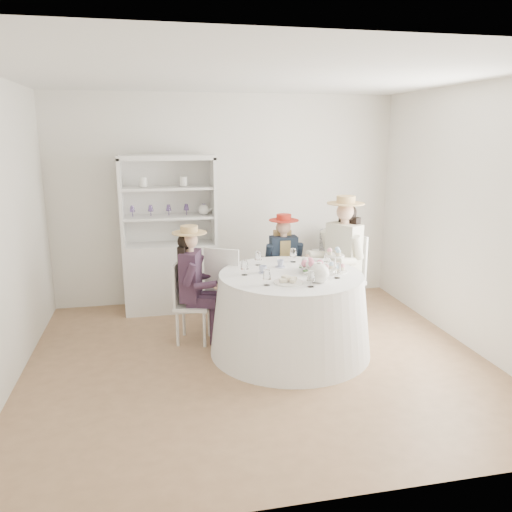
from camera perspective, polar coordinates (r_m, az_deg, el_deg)
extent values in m
plane|color=#8E6847|center=(5.09, 0.23, -11.82)|extent=(4.50, 4.50, 0.00)
plane|color=white|center=(4.61, 0.27, 20.01)|extent=(4.50, 4.50, 0.00)
plane|color=white|center=(6.61, -3.37, 6.41)|extent=(4.50, 0.00, 4.50)
plane|color=white|center=(2.80, 8.80, -4.15)|extent=(4.50, 0.00, 4.50)
plane|color=white|center=(5.58, 23.55, 3.88)|extent=(0.00, 4.50, 4.50)
cone|color=white|center=(5.16, 3.93, -6.58)|extent=(1.65, 1.65, 0.81)
cylinder|color=white|center=(5.03, 4.01, -2.13)|extent=(1.45, 1.45, 0.02)
cube|color=silver|center=(6.42, -9.63, -2.36)|extent=(1.19, 0.56, 0.87)
cube|color=silver|center=(6.42, -10.05, 6.39)|extent=(1.15, 0.17, 1.06)
cube|color=silver|center=(6.18, -10.20, 11.03)|extent=(1.19, 0.56, 0.06)
cube|color=silver|center=(6.23, -15.14, 5.91)|extent=(0.09, 0.43, 1.06)
cube|color=silver|center=(6.27, -4.86, 6.38)|extent=(0.09, 0.43, 1.06)
cube|color=silver|center=(6.25, -9.92, 4.42)|extent=(1.11, 0.50, 0.03)
cube|color=silver|center=(6.21, -10.05, 7.67)|extent=(1.11, 0.50, 0.03)
sphere|color=white|center=(6.27, -5.98, 5.29)|extent=(0.13, 0.13, 0.13)
cube|color=silver|center=(6.80, 8.42, -2.30)|extent=(0.48, 0.48, 0.66)
cylinder|color=black|center=(6.68, 8.56, 1.67)|extent=(0.34, 0.34, 0.30)
cube|color=silver|center=(5.42, -7.18, -5.63)|extent=(0.45, 0.45, 0.04)
cylinder|color=silver|center=(5.33, -5.91, -8.32)|extent=(0.03, 0.03, 0.40)
cylinder|color=silver|center=(5.60, -5.34, -7.21)|extent=(0.03, 0.03, 0.40)
cylinder|color=silver|center=(5.39, -8.97, -8.16)|extent=(0.03, 0.03, 0.40)
cylinder|color=silver|center=(5.66, -8.25, -7.07)|extent=(0.03, 0.03, 0.40)
cube|color=silver|center=(5.38, -8.96, -3.10)|extent=(0.13, 0.34, 0.45)
cube|color=black|center=(5.32, -7.48, -2.22)|extent=(0.27, 0.36, 0.53)
cube|color=black|center=(5.30, -6.24, -5.23)|extent=(0.33, 0.20, 0.11)
cylinder|color=black|center=(5.37, -4.83, -8.03)|extent=(0.09, 0.09, 0.42)
cylinder|color=black|center=(5.12, -7.57, -2.13)|extent=(0.17, 0.12, 0.25)
cube|color=black|center=(5.45, -5.90, -4.68)|extent=(0.33, 0.20, 0.11)
cylinder|color=black|center=(5.52, -4.53, -7.40)|extent=(0.09, 0.09, 0.42)
cylinder|color=black|center=(5.47, -6.71, -1.06)|extent=(0.17, 0.12, 0.25)
cylinder|color=#D8A889|center=(5.25, -7.58, 0.72)|extent=(0.08, 0.08, 0.07)
sphere|color=#D8A889|center=(5.23, -7.61, 1.78)|extent=(0.17, 0.17, 0.17)
sphere|color=black|center=(5.24, -8.04, 1.65)|extent=(0.17, 0.17, 0.17)
cube|color=black|center=(5.30, -8.30, -0.60)|extent=(0.13, 0.23, 0.34)
cylinder|color=tan|center=(5.21, -7.64, 2.66)|extent=(0.36, 0.36, 0.01)
cylinder|color=tan|center=(5.21, -7.65, 3.05)|extent=(0.18, 0.18, 0.07)
cube|color=silver|center=(6.16, 3.14, -3.18)|extent=(0.36, 0.36, 0.04)
cylinder|color=silver|center=(6.06, 2.12, -5.51)|extent=(0.03, 0.03, 0.39)
cylinder|color=silver|center=(6.12, 4.75, -5.33)|extent=(0.03, 0.03, 0.39)
cylinder|color=silver|center=(6.32, 1.54, -4.66)|extent=(0.03, 0.03, 0.39)
cylinder|color=silver|center=(6.39, 4.06, -4.50)|extent=(0.03, 0.03, 0.39)
cube|color=silver|center=(6.24, 2.82, -0.62)|extent=(0.34, 0.03, 0.45)
cube|color=#192333|center=(6.09, 3.14, -0.14)|extent=(0.33, 0.19, 0.52)
cube|color=tan|center=(6.09, 3.14, -0.14)|extent=(0.13, 0.20, 0.45)
cube|color=#192333|center=(6.02, 2.65, -2.86)|extent=(0.12, 0.31, 0.11)
cylinder|color=#192333|center=(5.99, 2.90, -5.67)|extent=(0.09, 0.09, 0.41)
cylinder|color=#192333|center=(6.00, 1.51, 0.28)|extent=(0.08, 0.16, 0.25)
cube|color=#192333|center=(6.06, 4.13, -2.78)|extent=(0.12, 0.31, 0.11)
cylinder|color=#192333|center=(6.02, 4.39, -5.56)|extent=(0.09, 0.09, 0.41)
cylinder|color=#192333|center=(6.08, 4.93, 0.43)|extent=(0.08, 0.16, 0.25)
cylinder|color=#D8A889|center=(6.02, 3.18, 2.43)|extent=(0.08, 0.08, 0.07)
sphere|color=#D8A889|center=(6.01, 3.19, 3.35)|extent=(0.17, 0.17, 0.17)
sphere|color=tan|center=(6.05, 3.10, 3.29)|extent=(0.17, 0.17, 0.17)
cube|color=tan|center=(6.12, 3.00, 1.41)|extent=(0.22, 0.08, 0.34)
cylinder|color=red|center=(5.99, 3.20, 4.11)|extent=(0.36, 0.36, 0.01)
cylinder|color=red|center=(5.98, 3.20, 4.44)|extent=(0.18, 0.18, 0.07)
cube|color=silver|center=(5.99, 9.71, -3.05)|extent=(0.59, 0.59, 0.04)
cylinder|color=silver|center=(6.04, 7.32, -5.28)|extent=(0.04, 0.04, 0.47)
cylinder|color=silver|center=(5.84, 9.88, -6.07)|extent=(0.04, 0.04, 0.47)
cylinder|color=silver|center=(6.29, 9.36, -4.56)|extent=(0.04, 0.04, 0.47)
cylinder|color=silver|center=(6.10, 11.89, -5.28)|extent=(0.04, 0.04, 0.47)
cube|color=silver|center=(6.06, 10.95, -0.06)|extent=(0.23, 0.37, 0.54)
cube|color=beige|center=(5.90, 9.99, 0.68)|extent=(0.38, 0.44, 0.62)
cube|color=beige|center=(5.93, 8.24, -2.31)|extent=(0.39, 0.31, 0.13)
cylinder|color=beige|center=(5.92, 7.19, -5.59)|extent=(0.11, 0.11, 0.49)
cylinder|color=beige|center=(5.99, 8.10, 1.68)|extent=(0.21, 0.18, 0.30)
cube|color=beige|center=(5.81, 9.70, -2.70)|extent=(0.39, 0.31, 0.13)
cylinder|color=beige|center=(5.80, 8.64, -6.04)|extent=(0.11, 0.11, 0.49)
cylinder|color=beige|center=(5.72, 11.51, 0.96)|extent=(0.21, 0.18, 0.30)
cylinder|color=#D8A889|center=(5.84, 10.13, 3.86)|extent=(0.10, 0.10, 0.09)
sphere|color=#D8A889|center=(5.82, 10.18, 5.00)|extent=(0.20, 0.20, 0.20)
sphere|color=black|center=(5.86, 10.46, 4.89)|extent=(0.20, 0.20, 0.20)
cube|color=black|center=(5.93, 10.58, 2.52)|extent=(0.20, 0.27, 0.41)
cylinder|color=tan|center=(5.81, 10.22, 5.94)|extent=(0.43, 0.43, 0.01)
cylinder|color=tan|center=(5.80, 10.24, 6.36)|extent=(0.21, 0.21, 0.09)
cube|color=silver|center=(5.65, -3.20, -4.10)|extent=(0.56, 0.56, 0.04)
cylinder|color=silver|center=(5.82, -1.06, -6.01)|extent=(0.04, 0.04, 0.46)
cylinder|color=silver|center=(5.93, -4.12, -5.67)|extent=(0.04, 0.04, 0.46)
cylinder|color=silver|center=(5.52, -2.16, -7.13)|extent=(0.04, 0.04, 0.46)
cylinder|color=silver|center=(5.64, -5.36, -6.74)|extent=(0.04, 0.04, 0.46)
cube|color=silver|center=(5.40, -3.94, -1.86)|extent=(0.36, 0.22, 0.52)
imported|color=white|center=(5.03, 0.82, -1.59)|extent=(0.08, 0.08, 0.07)
imported|color=white|center=(5.25, 2.79, -0.92)|extent=(0.10, 0.10, 0.07)
imported|color=white|center=(5.21, 5.83, -1.05)|extent=(0.12, 0.12, 0.08)
imported|color=white|center=(5.09, 6.38, -1.51)|extent=(0.26, 0.26, 0.06)
sphere|color=pink|center=(5.05, 7.11, -0.95)|extent=(0.07, 0.07, 0.07)
sphere|color=white|center=(5.08, 6.82, -0.85)|extent=(0.07, 0.07, 0.07)
sphere|color=pink|center=(5.09, 6.36, -0.81)|extent=(0.07, 0.07, 0.07)
sphere|color=white|center=(5.07, 5.94, -0.86)|extent=(0.07, 0.07, 0.07)
sphere|color=pink|center=(5.03, 5.76, -0.96)|extent=(0.07, 0.07, 0.07)
sphere|color=white|center=(5.00, 5.90, -1.08)|extent=(0.07, 0.07, 0.07)
sphere|color=pink|center=(4.97, 6.31, -1.16)|extent=(0.07, 0.07, 0.07)
sphere|color=white|center=(4.98, 6.78, -1.15)|extent=(0.07, 0.07, 0.07)
sphere|color=pink|center=(5.01, 7.10, -1.07)|extent=(0.07, 0.07, 0.07)
sphere|color=white|center=(4.75, 7.22, -1.96)|extent=(0.19, 0.19, 0.19)
cylinder|color=white|center=(4.79, 8.57, -1.75)|extent=(0.11, 0.03, 0.09)
cylinder|color=white|center=(4.72, 7.26, -0.83)|extent=(0.04, 0.04, 0.02)
cylinder|color=white|center=(4.72, 3.70, -3.01)|extent=(0.28, 0.28, 0.01)
cube|color=beige|center=(4.68, 3.13, -2.82)|extent=(0.07, 0.04, 0.03)
cube|color=beige|center=(4.71, 3.71, -2.56)|extent=(0.07, 0.06, 0.03)
cube|color=beige|center=(4.74, 4.27, -2.59)|extent=(0.08, 0.07, 0.03)
cube|color=beige|center=(4.74, 3.32, -2.43)|extent=(0.08, 0.08, 0.03)
cube|color=beige|center=(4.68, 4.23, -2.83)|extent=(0.07, 0.08, 0.03)
cylinder|color=white|center=(5.13, 8.94, -1.75)|extent=(0.26, 0.26, 0.01)
cylinder|color=white|center=(5.11, 8.97, -0.89)|extent=(0.02, 0.02, 0.17)
cylinder|color=white|center=(5.09, 9.01, 0.05)|extent=(0.19, 0.19, 0.01)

